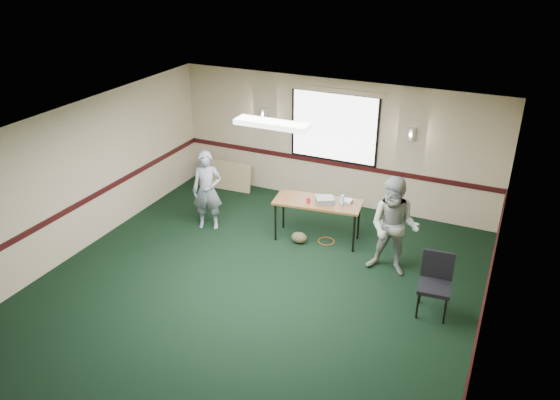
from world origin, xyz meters
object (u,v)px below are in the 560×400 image
at_px(person_right, 394,227).
at_px(projector, 325,200).
at_px(folding_table, 318,204).
at_px(person_left, 207,190).
at_px(conference_chair, 436,278).

bearing_deg(person_right, projector, 160.94).
height_order(folding_table, person_left, person_left).
bearing_deg(conference_chair, projector, 145.41).
relative_size(conference_chair, person_right, 0.56).
bearing_deg(person_left, person_right, -22.94).
relative_size(folding_table, person_right, 0.96).
height_order(projector, person_left, person_left).
distance_m(folding_table, person_right, 1.65).
bearing_deg(person_left, folding_table, -10.19).
bearing_deg(conference_chair, person_right, 132.91).
distance_m(projector, person_right, 1.51).
bearing_deg(folding_table, conference_chair, -35.72).
bearing_deg(projector, person_right, -50.46).
relative_size(folding_table, person_left, 1.06).
xyz_separation_m(folding_table, conference_chair, (2.43, -1.30, -0.18)).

